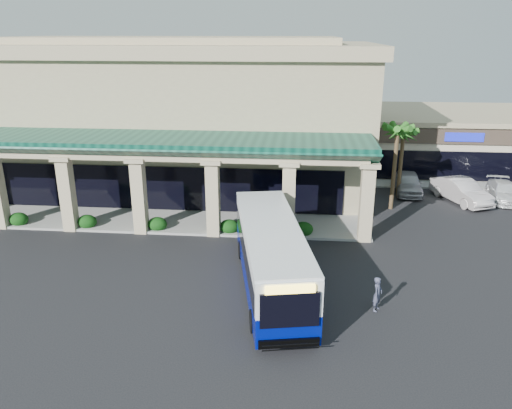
# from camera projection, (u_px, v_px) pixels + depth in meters

# --- Properties ---
(ground) EXTENTS (110.00, 110.00, 0.00)m
(ground) POSITION_uv_depth(u_px,v_px,m) (255.00, 276.00, 25.27)
(ground) COLOR black
(main_building) EXTENTS (30.80, 14.80, 11.35)m
(main_building) POSITION_uv_depth(u_px,v_px,m) (173.00, 113.00, 39.13)
(main_building) COLOR tan
(main_building) RESTS_ON ground
(arcade) EXTENTS (30.00, 6.20, 5.70)m
(arcade) POSITION_uv_depth(u_px,v_px,m) (139.00, 180.00, 31.41)
(arcade) COLOR #09392D
(arcade) RESTS_ON ground
(strip_mall) EXTENTS (22.50, 12.50, 4.90)m
(strip_mall) POSITION_uv_depth(u_px,v_px,m) (476.00, 139.00, 45.47)
(strip_mall) COLOR beige
(strip_mall) RESTS_ON ground
(palm_0) EXTENTS (2.40, 2.40, 6.60)m
(palm_0) POSITION_uv_depth(u_px,v_px,m) (395.00, 163.00, 33.79)
(palm_0) COLOR #235F19
(palm_0) RESTS_ON ground
(palm_1) EXTENTS (2.40, 2.40, 5.80)m
(palm_1) POSITION_uv_depth(u_px,v_px,m) (401.00, 158.00, 36.65)
(palm_1) COLOR #235F19
(palm_1) RESTS_ON ground
(broadleaf_tree) EXTENTS (2.60, 2.60, 4.81)m
(broadleaf_tree) POSITION_uv_depth(u_px,v_px,m) (365.00, 149.00, 41.69)
(broadleaf_tree) COLOR black
(broadleaf_tree) RESTS_ON ground
(transit_bus) EXTENTS (4.76, 11.68, 3.18)m
(transit_bus) POSITION_uv_depth(u_px,v_px,m) (271.00, 257.00, 23.73)
(transit_bus) COLOR #020E80
(transit_bus) RESTS_ON ground
(pedestrian) EXTENTS (0.61, 0.69, 1.60)m
(pedestrian) POSITION_uv_depth(u_px,v_px,m) (377.00, 294.00, 21.97)
(pedestrian) COLOR #3F4259
(pedestrian) RESTS_ON ground
(car_silver) EXTENTS (2.28, 4.83, 1.60)m
(car_silver) POSITION_uv_depth(u_px,v_px,m) (408.00, 183.00, 38.01)
(car_silver) COLOR #A09FA6
(car_silver) RESTS_ON ground
(car_white) EXTENTS (3.61, 5.43, 1.69)m
(car_white) POSITION_uv_depth(u_px,v_px,m) (461.00, 191.00, 35.98)
(car_white) COLOR silver
(car_white) RESTS_ON ground
(car_red) EXTENTS (2.36, 4.76, 1.33)m
(car_red) POSITION_uv_depth(u_px,v_px,m) (504.00, 192.00, 36.36)
(car_red) COLOR white
(car_red) RESTS_ON ground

